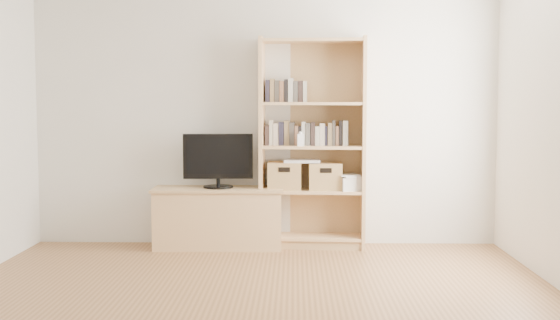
{
  "coord_description": "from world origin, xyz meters",
  "views": [
    {
      "loc": [
        0.29,
        -4.35,
        1.39
      ],
      "look_at": [
        0.16,
        1.9,
        0.87
      ],
      "focal_mm": 45.0,
      "sensor_mm": 36.0,
      "label": 1
    }
  ],
  "objects_px": {
    "baby_monitor": "(300,140)",
    "bookshelf": "(313,143)",
    "basket_right": "(325,176)",
    "laptop": "(302,161)",
    "tv_stand": "(219,219)",
    "basket_left": "(285,176)",
    "television": "(218,161)"
  },
  "relations": [
    {
      "from": "bookshelf",
      "to": "television",
      "type": "height_order",
      "value": "bookshelf"
    },
    {
      "from": "bookshelf",
      "to": "baby_monitor",
      "type": "height_order",
      "value": "bookshelf"
    },
    {
      "from": "tv_stand",
      "to": "bookshelf",
      "type": "relative_size",
      "value": 0.6
    },
    {
      "from": "bookshelf",
      "to": "television",
      "type": "xyz_separation_m",
      "value": [
        -0.9,
        -0.05,
        -0.17
      ]
    },
    {
      "from": "television",
      "to": "laptop",
      "type": "height_order",
      "value": "television"
    },
    {
      "from": "bookshelf",
      "to": "baby_monitor",
      "type": "distance_m",
      "value": 0.16
    },
    {
      "from": "tv_stand",
      "to": "television",
      "type": "xyz_separation_m",
      "value": [
        0.0,
        0.0,
        0.56
      ]
    },
    {
      "from": "baby_monitor",
      "to": "basket_left",
      "type": "bearing_deg",
      "value": 136.07
    },
    {
      "from": "tv_stand",
      "to": "laptop",
      "type": "height_order",
      "value": "laptop"
    },
    {
      "from": "television",
      "to": "tv_stand",
      "type": "bearing_deg",
      "value": 0.0
    },
    {
      "from": "bookshelf",
      "to": "tv_stand",
      "type": "bearing_deg",
      "value": -173.84
    },
    {
      "from": "basket_right",
      "to": "laptop",
      "type": "bearing_deg",
      "value": 177.69
    },
    {
      "from": "tv_stand",
      "to": "baby_monitor",
      "type": "bearing_deg",
      "value": -5.21
    },
    {
      "from": "television",
      "to": "baby_monitor",
      "type": "height_order",
      "value": "television"
    },
    {
      "from": "baby_monitor",
      "to": "bookshelf",
      "type": "bearing_deg",
      "value": 35.23
    },
    {
      "from": "bookshelf",
      "to": "television",
      "type": "relative_size",
      "value": 3.03
    },
    {
      "from": "baby_monitor",
      "to": "basket_left",
      "type": "distance_m",
      "value": 0.4
    },
    {
      "from": "baby_monitor",
      "to": "basket_right",
      "type": "height_order",
      "value": "baby_monitor"
    },
    {
      "from": "baby_monitor",
      "to": "laptop",
      "type": "height_order",
      "value": "baby_monitor"
    },
    {
      "from": "tv_stand",
      "to": "basket_left",
      "type": "bearing_deg",
      "value": 4.11
    },
    {
      "from": "tv_stand",
      "to": "baby_monitor",
      "type": "height_order",
      "value": "baby_monitor"
    },
    {
      "from": "baby_monitor",
      "to": "basket_left",
      "type": "height_order",
      "value": "baby_monitor"
    },
    {
      "from": "basket_right",
      "to": "basket_left",
      "type": "bearing_deg",
      "value": 177.01
    },
    {
      "from": "tv_stand",
      "to": "basket_left",
      "type": "xyz_separation_m",
      "value": [
        0.63,
        0.06,
        0.41
      ]
    },
    {
      "from": "tv_stand",
      "to": "basket_right",
      "type": "relative_size",
      "value": 3.86
    },
    {
      "from": "tv_stand",
      "to": "bookshelf",
      "type": "distance_m",
      "value": 1.16
    },
    {
      "from": "tv_stand",
      "to": "basket_right",
      "type": "distance_m",
      "value": 1.1
    },
    {
      "from": "tv_stand",
      "to": "basket_left",
      "type": "distance_m",
      "value": 0.76
    },
    {
      "from": "bookshelf",
      "to": "basket_left",
      "type": "bearing_deg",
      "value": -178.81
    },
    {
      "from": "basket_right",
      "to": "laptop",
      "type": "relative_size",
      "value": 0.91
    },
    {
      "from": "bookshelf",
      "to": "basket_left",
      "type": "xyz_separation_m",
      "value": [
        -0.27,
        0.01,
        -0.31
      ]
    },
    {
      "from": "tv_stand",
      "to": "basket_left",
      "type": "height_order",
      "value": "basket_left"
    }
  ]
}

